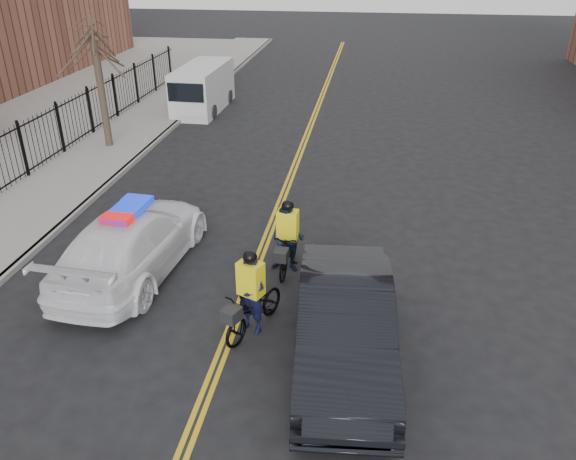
% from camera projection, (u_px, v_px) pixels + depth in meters
% --- Properties ---
extents(ground, '(120.00, 120.00, 0.00)m').
position_uv_depth(ground, '(239.00, 309.00, 12.69)').
color(ground, black).
rests_on(ground, ground).
extents(center_line_left, '(0.10, 60.00, 0.01)m').
position_uv_depth(center_line_left, '(288.00, 177.00, 19.73)').
color(center_line_left, gold).
rests_on(center_line_left, ground).
extents(center_line_right, '(0.10, 60.00, 0.01)m').
position_uv_depth(center_line_right, '(293.00, 178.00, 19.71)').
color(center_line_right, gold).
rests_on(center_line_right, ground).
extents(sidewalk, '(3.00, 60.00, 0.15)m').
position_uv_depth(sidewalk, '(89.00, 164.00, 20.67)').
color(sidewalk, gray).
rests_on(sidewalk, ground).
extents(curb, '(0.20, 60.00, 0.15)m').
position_uv_depth(curb, '(128.00, 167.00, 20.48)').
color(curb, gray).
rests_on(curb, ground).
extents(iron_fence, '(0.12, 28.00, 2.00)m').
position_uv_depth(iron_fence, '(46.00, 138.00, 20.45)').
color(iron_fence, black).
rests_on(iron_fence, ground).
extents(street_tree, '(3.20, 3.20, 4.80)m').
position_uv_depth(street_tree, '(96.00, 58.00, 20.86)').
color(street_tree, '#33281E').
rests_on(street_tree, sidewalk).
extents(police_cruiser, '(2.62, 5.69, 1.77)m').
position_uv_depth(police_cruiser, '(132.00, 242.00, 13.82)').
color(police_cruiser, white).
rests_on(police_cruiser, ground).
extents(dark_sedan, '(2.21, 5.29, 1.70)m').
position_uv_depth(dark_sedan, '(345.00, 325.00, 10.76)').
color(dark_sedan, black).
rests_on(dark_sedan, ground).
extents(cargo_van, '(2.03, 5.07, 2.11)m').
position_uv_depth(cargo_van, '(202.00, 89.00, 27.11)').
color(cargo_van, silver).
rests_on(cargo_van, ground).
extents(cyclist_near, '(1.40, 2.08, 1.93)m').
position_uv_depth(cyclist_near, '(251.00, 303.00, 11.72)').
color(cyclist_near, black).
rests_on(cyclist_near, ground).
extents(cyclist_far, '(0.91, 1.93, 1.92)m').
position_uv_depth(cyclist_far, '(288.00, 243.00, 13.87)').
color(cyclist_far, black).
rests_on(cyclist_far, ground).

